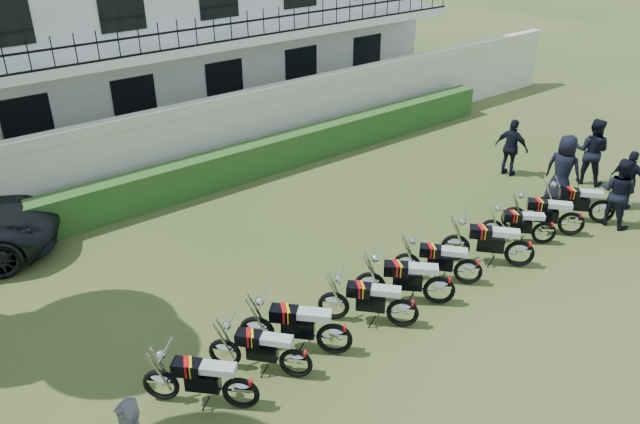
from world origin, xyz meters
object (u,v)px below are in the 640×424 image
at_px(motorcycle_0, 240,386).
at_px(motorcycle_4, 440,284).
at_px(motorcycle_8, 572,218).
at_px(officer_5, 512,148).
at_px(motorcycle_3, 403,306).
at_px(officer_1, 618,192).
at_px(motorcycle_2, 335,331).
at_px(motorcycle_5, 469,266).
at_px(motorcycle_1, 296,356).
at_px(officer_2, 629,180).
at_px(motorcycle_6, 521,247).
at_px(officer_3, 563,170).
at_px(motorcycle_9, 603,206).
at_px(motorcycle_7, 545,228).
at_px(officer_4, 592,151).

xyz_separation_m(motorcycle_0, motorcycle_4, (4.66, 0.01, 0.02)).
xyz_separation_m(motorcycle_8, officer_5, (1.77, 3.19, 0.36)).
relative_size(motorcycle_3, officer_1, 0.85).
relative_size(motorcycle_3, motorcycle_4, 0.98).
distance_m(motorcycle_2, motorcycle_4, 2.63).
distance_m(motorcycle_5, officer_5, 6.18).
bearing_deg(motorcycle_1, motorcycle_8, -41.11).
xyz_separation_m(motorcycle_1, officer_5, (9.92, 3.13, 0.37)).
height_order(officer_1, officer_2, officer_1).
bearing_deg(motorcycle_6, motorcycle_4, 136.01).
relative_size(motorcycle_4, officer_3, 0.81).
distance_m(motorcycle_6, motorcycle_9, 3.34).
bearing_deg(officer_1, motorcycle_7, 74.00).
xyz_separation_m(motorcycle_1, motorcycle_9, (9.33, -0.16, 0.02)).
bearing_deg(motorcycle_4, motorcycle_8, -46.10).
relative_size(motorcycle_4, motorcycle_5, 1.03).
bearing_deg(motorcycle_5, officer_3, -28.45).
relative_size(motorcycle_5, motorcycle_9, 0.98).
bearing_deg(motorcycle_0, motorcycle_2, -41.25).
xyz_separation_m(motorcycle_4, officer_2, (7.05, -0.02, 0.29)).
distance_m(motorcycle_5, officer_1, 5.00).
xyz_separation_m(motorcycle_7, officer_2, (3.28, -0.17, 0.36)).
height_order(motorcycle_0, motorcycle_9, motorcycle_0).
bearing_deg(motorcycle_8, officer_2, -40.56).
xyz_separation_m(motorcycle_4, motorcycle_7, (3.76, 0.15, -0.07)).
height_order(motorcycle_1, motorcycle_8, motorcycle_8).
relative_size(motorcycle_3, officer_4, 0.79).
distance_m(motorcycle_9, officer_2, 1.29).
height_order(motorcycle_0, motorcycle_1, motorcycle_0).
distance_m(motorcycle_4, motorcycle_6, 2.46).
bearing_deg(motorcycle_4, motorcycle_2, 131.81).
bearing_deg(officer_5, motorcycle_8, 139.03).
height_order(motorcycle_5, motorcycle_6, motorcycle_6).
relative_size(motorcycle_0, motorcycle_7, 1.10).
bearing_deg(motorcycle_6, motorcycle_9, -41.27).
height_order(motorcycle_1, motorcycle_3, motorcycle_3).
height_order(motorcycle_0, officer_5, officer_5).
relative_size(motorcycle_5, officer_5, 0.88).
height_order(motorcycle_0, motorcycle_8, motorcycle_0).
bearing_deg(motorcycle_7, motorcycle_3, 136.65).
distance_m(motorcycle_3, officer_1, 7.10).
bearing_deg(motorcycle_7, officer_1, -57.68).
height_order(motorcycle_0, officer_4, officer_4).
bearing_deg(motorcycle_4, officer_2, -46.07).
bearing_deg(motorcycle_8, motorcycle_3, 140.14).
bearing_deg(officer_4, officer_5, 18.56).
bearing_deg(motorcycle_3, officer_4, -32.45).
bearing_deg(motorcycle_7, officer_2, -48.97).
relative_size(motorcycle_1, motorcycle_4, 0.96).
distance_m(motorcycle_3, officer_5, 8.16).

